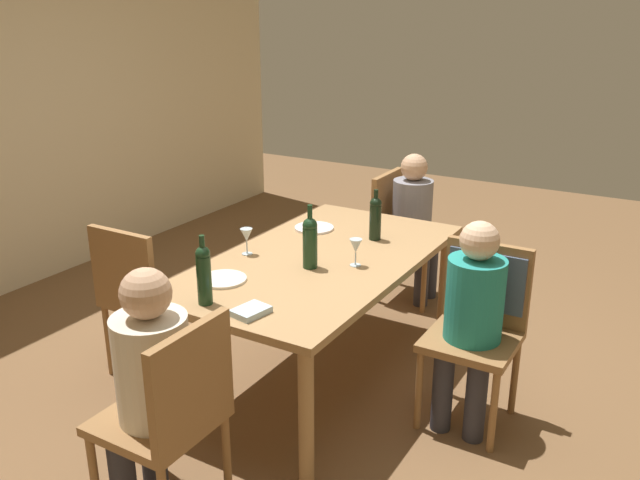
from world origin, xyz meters
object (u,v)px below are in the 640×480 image
at_px(person_man_guest, 149,378).
at_px(wine_bottle_dark_red, 204,273).
at_px(wine_glass_near_left, 356,247).
at_px(dinner_plate_guest_left, 223,279).
at_px(chair_right_end, 400,227).
at_px(person_man_bearded, 415,217).
at_px(chair_left_end, 173,411).
at_px(wine_bottle_tall_green, 375,217).
at_px(chair_far_left, 140,291).
at_px(dinner_plate_host, 314,228).
at_px(dining_table, 320,270).
at_px(wine_bottle_short_olive, 310,241).
at_px(chair_near, 481,307).
at_px(person_woman_host, 472,311).
at_px(wine_glass_centre, 247,236).

distance_m(person_man_guest, wine_bottle_dark_red, 0.58).
relative_size(wine_glass_near_left, dinner_plate_guest_left, 0.62).
xyz_separation_m(chair_right_end, person_man_bearded, (0.00, -0.11, 0.10)).
xyz_separation_m(chair_left_end, wine_bottle_tall_green, (1.72, -0.04, 0.34)).
relative_size(chair_far_left, person_man_bearded, 0.85).
height_order(chair_left_end, dinner_plate_host, chair_left_end).
bearing_deg(wine_glass_near_left, dining_table, 86.89).
bearing_deg(wine_bottle_short_olive, dining_table, 11.35).
relative_size(person_man_guest, wine_glass_near_left, 7.51).
relative_size(dining_table, chair_near, 1.99).
relative_size(person_woman_host, dinner_plate_host, 4.49).
relative_size(chair_left_end, wine_bottle_short_olive, 2.69).
relative_size(chair_left_end, wine_bottle_dark_red, 2.75).
xyz_separation_m(chair_near, wine_bottle_tall_green, (0.30, 0.75, 0.28)).
height_order(person_man_bearded, wine_glass_near_left, person_man_bearded).
distance_m(chair_right_end, wine_glass_centre, 1.52).
bearing_deg(chair_far_left, chair_near, 19.55).
height_order(chair_far_left, wine_glass_centre, chair_far_left).
height_order(wine_glass_near_left, dinner_plate_host, wine_glass_near_left).
distance_m(chair_left_end, chair_far_left, 1.25).
distance_m(chair_near, dinner_plate_host, 1.20).
distance_m(dining_table, wine_bottle_dark_red, 0.84).
bearing_deg(person_man_guest, wine_bottle_dark_red, 13.84).
relative_size(wine_bottle_short_olive, wine_glass_near_left, 2.30).
xyz_separation_m(chair_right_end, wine_glass_near_left, (-1.31, -0.31, 0.31)).
height_order(chair_near, wine_bottle_short_olive, wine_bottle_short_olive).
bearing_deg(dinner_plate_guest_left, wine_bottle_dark_red, -158.36).
xyz_separation_m(chair_far_left, wine_glass_near_left, (0.49, -1.10, 0.31)).
height_order(chair_far_left, wine_bottle_tall_green, wine_bottle_tall_green).
xyz_separation_m(chair_left_end, wine_bottle_short_olive, (1.14, 0.06, 0.35)).
height_order(person_woman_host, wine_bottle_dark_red, person_woman_host).
height_order(person_man_bearded, wine_bottle_tall_green, person_man_bearded).
bearing_deg(person_man_bearded, chair_left_end, 1.36).
xyz_separation_m(chair_right_end, person_man_guest, (-2.59, -0.06, 0.11)).
bearing_deg(wine_bottle_tall_green, chair_left_end, 178.62).
bearing_deg(dining_table, wine_glass_centre, 113.64).
xyz_separation_m(wine_bottle_tall_green, wine_bottle_dark_red, (-1.21, 0.28, 0.01)).
xyz_separation_m(chair_far_left, person_woman_host, (0.47, -1.76, 0.10)).
distance_m(wine_bottle_tall_green, dinner_plate_guest_left, 1.04).
bearing_deg(person_woman_host, chair_near, -90.00).
bearing_deg(person_man_bearded, wine_bottle_short_olive, 0.23).
bearing_deg(chair_right_end, person_woman_host, 36.13).
bearing_deg(wine_glass_centre, wine_bottle_dark_red, -160.36).
height_order(chair_left_end, wine_glass_centre, chair_left_end).
height_order(wine_bottle_tall_green, dinner_plate_guest_left, wine_bottle_tall_green).
bearing_deg(chair_left_end, dinner_plate_host, 12.18).
height_order(person_woman_host, dinner_plate_host, person_woman_host).
bearing_deg(chair_left_end, wine_bottle_tall_green, -1.38).
xyz_separation_m(chair_right_end, chair_left_end, (-2.59, -0.17, 0.00)).
distance_m(chair_right_end, person_man_guest, 2.60).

